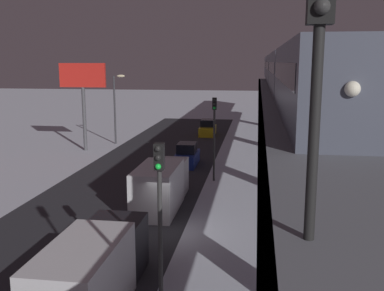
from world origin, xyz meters
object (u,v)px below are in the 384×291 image
sedan_blue (187,156)px  box_truck (161,185)px  rail_signal (318,53)px  traffic_light_near (160,207)px  subway_train (282,69)px  traffic_light_mid (214,127)px  commercial_billboard (83,84)px  delivery_van (94,272)px  sedan_yellow (208,129)px

sedan_blue → box_truck: (-0.20, 11.54, 0.55)m
rail_signal → traffic_light_near: (3.99, -7.70, -4.98)m
rail_signal → subway_train: bearing=-92.3°
traffic_light_mid → subway_train: bearing=-109.2°
traffic_light_mid → commercial_billboard: commercial_billboard is taller
sedan_blue → delivery_van: 23.50m
box_truck → traffic_light_mid: 7.62m
sedan_blue → sedan_yellow: bearing=90.0°
subway_train → traffic_light_near: size_ratio=11.57×
sedan_yellow → delivery_van: delivery_van is taller
box_truck → traffic_light_mid: (-2.70, -6.53, 2.85)m
rail_signal → traffic_light_mid: rail_signal is taller
rail_signal → traffic_light_near: size_ratio=0.62×
rail_signal → traffic_light_mid: bearing=-81.5°
traffic_light_mid → commercial_billboard: size_ratio=0.72×
sedan_yellow → traffic_light_mid: (-2.90, 21.51, 3.40)m
sedan_blue → traffic_light_mid: traffic_light_mid is taller
box_truck → traffic_light_near: bearing=102.1°
subway_train → rail_signal: rail_signal is taller
sedan_blue → commercial_billboard: bearing=156.3°
rail_signal → traffic_light_mid: size_ratio=0.62×
sedan_yellow → traffic_light_near: 40.88m
sedan_blue → traffic_light_near: bearing=-83.1°
delivery_van → traffic_light_near: (-2.70, 0.63, 2.85)m
subway_train → sedan_yellow: bearing=-30.4°
sedan_yellow → sedan_blue: bearing=-90.0°
traffic_light_near → sedan_yellow: bearing=-85.9°
subway_train → traffic_light_mid: (5.74, 16.45, -4.03)m
delivery_van → commercial_billboard: commercial_billboard is taller
traffic_light_mid → commercial_billboard: bearing=-35.0°
box_truck → delivery_van: (0.00, 11.95, 0.00)m
subway_train → delivery_van: 36.59m
box_truck → sedan_blue: bearing=-89.0°
traffic_light_near → commercial_billboard: (14.32, -29.14, 2.63)m
commercial_billboard → sedan_yellow: bearing=-134.8°
commercial_billboard → sedan_blue: bearing=156.3°
delivery_van → sedan_blue: bearing=-89.5°
sedan_blue → delivery_van: (-0.20, 23.49, 0.55)m
subway_train → traffic_light_mid: size_ratio=11.57×
subway_train → sedan_yellow: 12.47m
sedan_yellow → commercial_billboard: bearing=-134.8°
box_truck → delivery_van: same height
rail_signal → sedan_yellow: bearing=-81.9°
sedan_blue → traffic_light_near: traffic_light_near is taller
delivery_van → commercial_billboard: 31.27m
sedan_yellow → subway_train: bearing=-30.4°
sedan_yellow → commercial_billboard: (11.42, 11.49, 6.03)m
sedan_blue → commercial_billboard: size_ratio=0.47×
traffic_light_near → traffic_light_mid: bearing=-90.0°
traffic_light_near → traffic_light_mid: 19.12m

